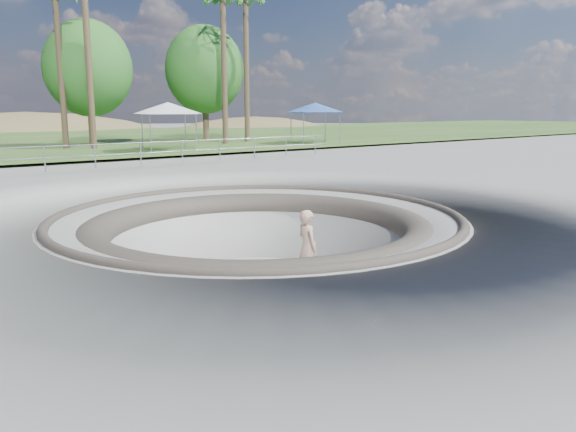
{
  "coord_description": "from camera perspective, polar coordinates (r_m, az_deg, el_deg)",
  "views": [
    {
      "loc": [
        -7.8,
        -11.49,
        2.68
      ],
      "look_at": [
        0.9,
        -0.09,
        -0.1
      ],
      "focal_mm": 35.0,
      "sensor_mm": 36.0,
      "label": 1
    }
  ],
  "objects": [
    {
      "name": "canopy_white",
      "position": [
        32.66,
        -12.11,
        10.66
      ],
      "size": [
        5.2,
        5.2,
        2.7
      ],
      "color": "gray",
      "rests_on": "ground"
    },
    {
      "name": "bushy_tree_right",
      "position": [
        42.61,
        -8.47,
        14.47
      ],
      "size": [
        5.81,
        5.28,
        8.38
      ],
      "color": "brown",
      "rests_on": "ground"
    },
    {
      "name": "skater",
      "position": [
        14.25,
        1.98,
        -3.29
      ],
      "size": [
        0.59,
        0.79,
        1.98
      ],
      "primitive_type": "imported",
      "rotation": [
        0.0,
        0.0,
        1.4
      ],
      "color": "#DDAB8F",
      "rests_on": "skateboard"
    },
    {
      "name": "skate_bowl",
      "position": [
        14.61,
        -3.04,
        -7.03
      ],
      "size": [
        14.0,
        14.0,
        4.1
      ],
      "color": "gray",
      "rests_on": "ground"
    },
    {
      "name": "skateboard",
      "position": [
        14.53,
        1.96,
        -7.13
      ],
      "size": [
        0.87,
        0.41,
        0.09
      ],
      "color": "brown",
      "rests_on": "ground"
    },
    {
      "name": "ground",
      "position": [
        14.15,
        -3.12,
        0.03
      ],
      "size": [
        180.0,
        180.0,
        0.0
      ],
      "primitive_type": "plane",
      "color": "gray",
      "rests_on": "ground"
    },
    {
      "name": "canopy_blue",
      "position": [
        38.54,
        2.76,
        10.94
      ],
      "size": [
        5.11,
        5.11,
        2.73
      ],
      "color": "gray",
      "rests_on": "ground"
    },
    {
      "name": "safety_railing",
      "position": [
        24.83,
        -19.01,
        5.78
      ],
      "size": [
        25.0,
        0.06,
        1.03
      ],
      "color": "gray",
      "rests_on": "ground"
    },
    {
      "name": "bushy_tree_mid",
      "position": [
        38.31,
        -19.63,
        13.93
      ],
      "size": [
        5.48,
        4.99,
        7.91
      ],
      "color": "brown",
      "rests_on": "ground"
    }
  ]
}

